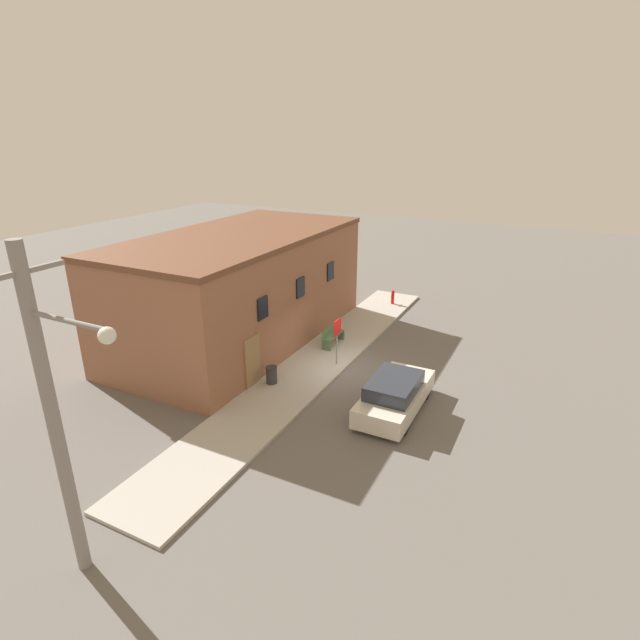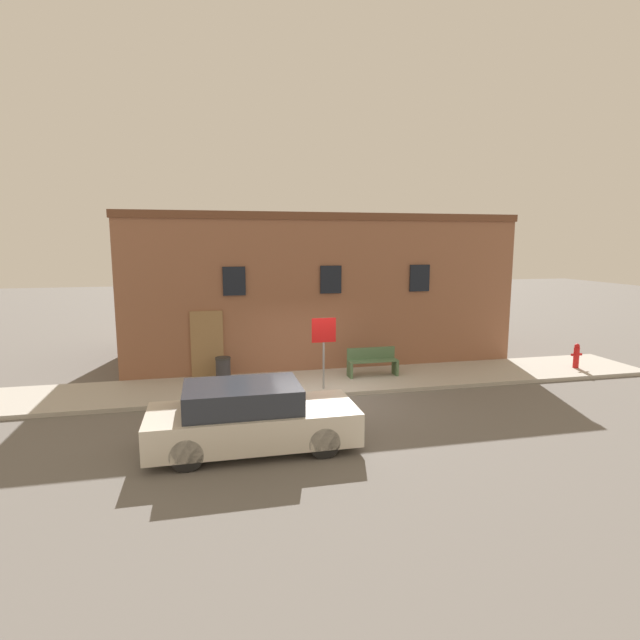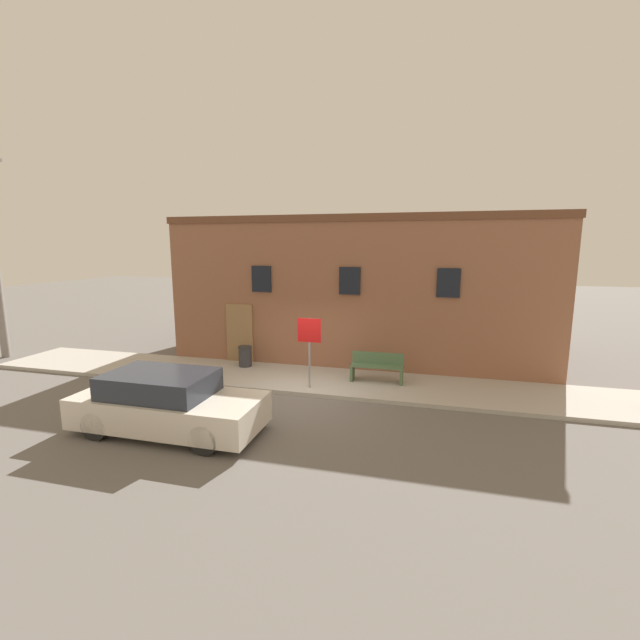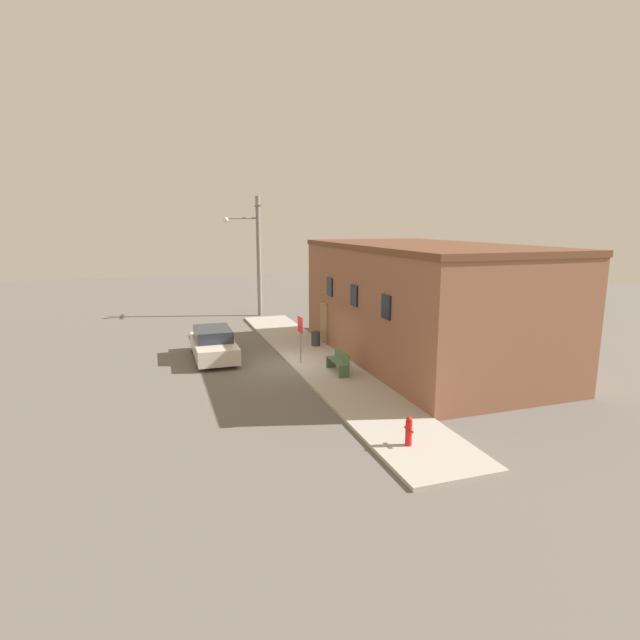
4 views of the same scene
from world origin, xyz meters
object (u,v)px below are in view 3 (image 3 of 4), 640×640
(bench, at_px, (377,367))
(parked_car, at_px, (167,403))
(stop_sign, at_px, (309,339))
(trash_bin, at_px, (245,356))

(bench, distance_m, parked_car, 6.23)
(stop_sign, height_order, parked_car, stop_sign)
(stop_sign, relative_size, trash_bin, 2.91)
(stop_sign, xyz_separation_m, bench, (1.84, 1.10, -1.01))
(stop_sign, distance_m, bench, 2.37)
(stop_sign, xyz_separation_m, parked_car, (-2.40, -3.47, -0.91))
(parked_car, bearing_deg, stop_sign, 55.34)
(trash_bin, bearing_deg, parked_car, -85.59)
(trash_bin, height_order, parked_car, parked_car)
(bench, bearing_deg, trash_bin, 173.66)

